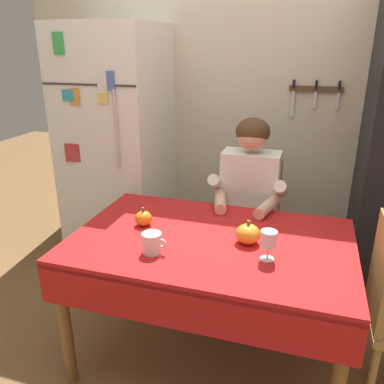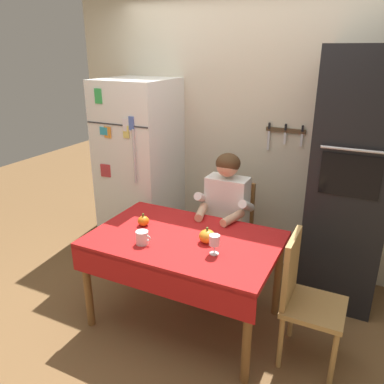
# 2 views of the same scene
# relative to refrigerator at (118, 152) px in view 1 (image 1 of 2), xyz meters

# --- Properties ---
(ground_plane) EXTENTS (10.00, 10.00, 0.00)m
(ground_plane) POSITION_rel_refrigerator_xyz_m (0.95, -0.96, -0.90)
(ground_plane) COLOR brown
(ground_plane) RESTS_ON ground
(back_wall_assembly) EXTENTS (3.70, 0.13, 2.60)m
(back_wall_assembly) POSITION_rel_refrigerator_xyz_m (1.00, 0.39, 0.40)
(back_wall_assembly) COLOR beige
(back_wall_assembly) RESTS_ON ground
(refrigerator) EXTENTS (0.68, 0.71, 1.80)m
(refrigerator) POSITION_rel_refrigerator_xyz_m (0.00, 0.00, 0.00)
(refrigerator) COLOR white
(refrigerator) RESTS_ON ground
(dining_table) EXTENTS (1.40, 0.90, 0.74)m
(dining_table) POSITION_rel_refrigerator_xyz_m (0.95, -0.88, -0.24)
(dining_table) COLOR brown
(dining_table) RESTS_ON ground
(chair_behind_person) EXTENTS (0.40, 0.40, 0.93)m
(chair_behind_person) POSITION_rel_refrigerator_xyz_m (1.04, -0.09, -0.39)
(chair_behind_person) COLOR brown
(chair_behind_person) RESTS_ON ground
(seated_person) EXTENTS (0.47, 0.55, 1.25)m
(seated_person) POSITION_rel_refrigerator_xyz_m (1.04, -0.28, -0.16)
(seated_person) COLOR #38384C
(seated_person) RESTS_ON ground
(coffee_mug) EXTENTS (0.12, 0.09, 0.10)m
(coffee_mug) POSITION_rel_refrigerator_xyz_m (0.72, -1.08, -0.11)
(coffee_mug) COLOR white
(coffee_mug) RESTS_ON dining_table
(wine_glass) EXTENTS (0.07, 0.07, 0.14)m
(wine_glass) POSITION_rel_refrigerator_xyz_m (1.25, -0.99, -0.06)
(wine_glass) COLOR white
(wine_glass) RESTS_ON dining_table
(pumpkin_large) EXTENTS (0.12, 0.12, 0.12)m
(pumpkin_large) POSITION_rel_refrigerator_xyz_m (1.13, -0.86, -0.11)
(pumpkin_large) COLOR orange
(pumpkin_large) RESTS_ON dining_table
(pumpkin_medium) EXTENTS (0.09, 0.09, 0.10)m
(pumpkin_medium) POSITION_rel_refrigerator_xyz_m (0.56, -0.82, -0.12)
(pumpkin_medium) COLOR orange
(pumpkin_medium) RESTS_ON dining_table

